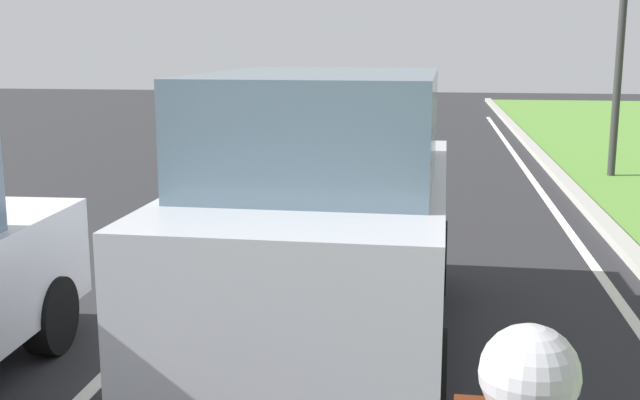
{
  "coord_description": "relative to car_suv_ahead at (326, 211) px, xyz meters",
  "views": [
    {
      "loc": [
        1.73,
        2.37,
        2.49
      ],
      "look_at": [
        0.81,
        8.77,
        1.2
      ],
      "focal_mm": 43.91,
      "sensor_mm": 36.0,
      "label": 1
    }
  ],
  "objects": [
    {
      "name": "ground_plane",
      "position": [
        -0.9,
        5.52,
        -1.17
      ],
      "size": [
        60.0,
        60.0,
        0.0
      ],
      "primitive_type": "plane",
      "color": "#262628"
    },
    {
      "name": "lane_line_center",
      "position": [
        -1.6,
        5.52,
        -1.16
      ],
      "size": [
        0.12,
        32.0,
        0.01
      ],
      "primitive_type": "cube",
      "color": "silver",
      "rests_on": "ground"
    },
    {
      "name": "lane_line_right_edge",
      "position": [
        2.7,
        5.52,
        -1.16
      ],
      "size": [
        0.12,
        32.0,
        0.01
      ],
      "primitive_type": "cube",
      "color": "silver",
      "rests_on": "ground"
    },
    {
      "name": "curb_right",
      "position": [
        3.2,
        5.52,
        -1.11
      ],
      "size": [
        0.24,
        48.0,
        0.12
      ],
      "primitive_type": "cube",
      "color": "#9E9B93",
      "rests_on": "ground"
    },
    {
      "name": "car_suv_ahead",
      "position": [
        0.0,
        0.0,
        0.0
      ],
      "size": [
        2.02,
        4.53,
        2.28
      ],
      "rotation": [
        0.0,
        0.0,
        -0.01
      ],
      "color": "#B7BABF",
      "rests_on": "ground"
    },
    {
      "name": "traffic_light_near_right",
      "position": [
        4.18,
        8.94,
        2.05
      ],
      "size": [
        0.32,
        0.5,
        4.68
      ],
      "color": "#2D2D2D",
      "rests_on": "ground"
    }
  ]
}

